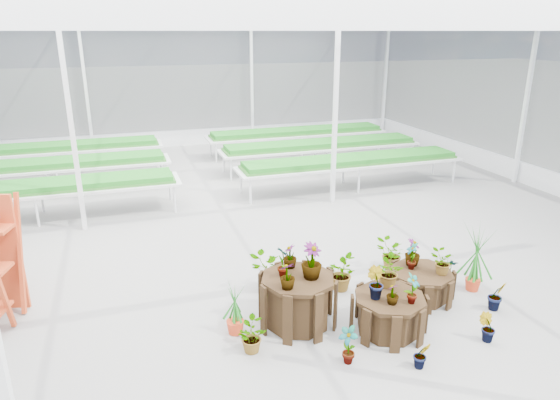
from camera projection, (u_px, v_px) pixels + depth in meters
name	position (u px, v px, depth m)	size (l,w,h in m)	color
ground_plane	(265.00, 293.00, 8.41)	(24.00, 24.00, 0.00)	gray
greenhouse_shell	(264.00, 164.00, 7.69)	(18.00, 24.00, 4.50)	white
steel_frame	(264.00, 164.00, 7.69)	(18.00, 24.00, 4.50)	silver
nursery_benches	(196.00, 165.00, 14.75)	(16.00, 7.00, 0.84)	silver
plinth_tall	(297.00, 300.00, 7.42)	(1.14, 1.14, 0.78)	black
plinth_mid	(389.00, 314.00, 7.27)	(1.08, 1.08, 0.57)	black
plinth_low	(421.00, 284.00, 8.21)	(1.06, 1.06, 0.48)	black
nursery_plants	(357.00, 275.00, 7.95)	(4.54, 3.06, 1.32)	#1C6B1D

